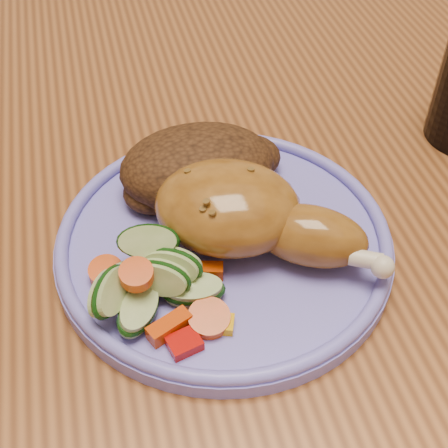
% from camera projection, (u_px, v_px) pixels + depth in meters
% --- Properties ---
extents(dining_table, '(0.90, 1.40, 0.75)m').
position_uv_depth(dining_table, '(235.00, 225.00, 0.60)').
color(dining_table, brown).
rests_on(dining_table, ground).
extents(chair_far, '(0.42, 0.42, 0.91)m').
position_uv_depth(chair_far, '(149.00, 55.00, 1.15)').
color(chair_far, '#4C2D16').
rests_on(chair_far, ground).
extents(plate, '(0.25, 0.25, 0.01)m').
position_uv_depth(plate, '(224.00, 244.00, 0.46)').
color(plate, '#6F69D2').
rests_on(plate, dining_table).
extents(plate_rim, '(0.24, 0.24, 0.01)m').
position_uv_depth(plate_rim, '(224.00, 234.00, 0.45)').
color(plate_rim, '#6F69D2').
rests_on(plate_rim, plate).
extents(chicken_leg, '(0.16, 0.14, 0.06)m').
position_uv_depth(chicken_leg, '(247.00, 214.00, 0.44)').
color(chicken_leg, '#8E591D').
rests_on(chicken_leg, plate).
extents(rice_pilaf, '(0.13, 0.09, 0.05)m').
position_uv_depth(rice_pilaf, '(201.00, 167.00, 0.48)').
color(rice_pilaf, '#3F230F').
rests_on(rice_pilaf, plate).
extents(vegetable_pile, '(0.10, 0.10, 0.05)m').
position_uv_depth(vegetable_pile, '(153.00, 283.00, 0.41)').
color(vegetable_pile, '#A50A05').
rests_on(vegetable_pile, plate).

